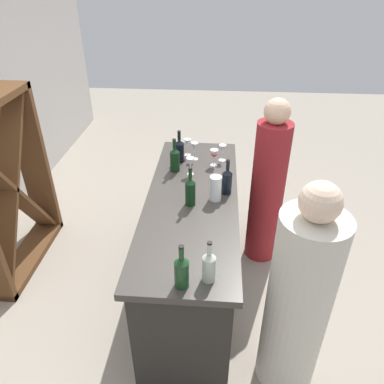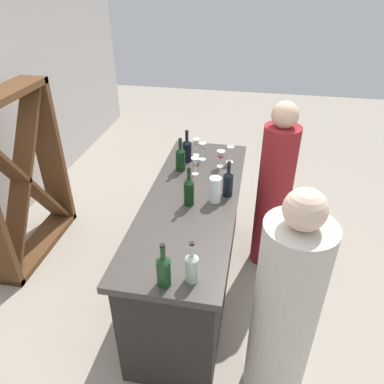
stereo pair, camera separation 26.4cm
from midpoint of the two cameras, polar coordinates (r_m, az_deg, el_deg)
The scene contains 17 objects.
ground_plane at distance 3.47m, azimuth 2.25°, elevation -14.33°, with size 12.00×12.00×0.00m, color #9E9384.
bar_counter at distance 3.13m, azimuth 2.43°, elevation -8.23°, with size 2.03×0.71×0.96m.
wine_rack at distance 3.68m, azimuth -23.12°, elevation 1.75°, with size 1.11×0.28×1.61m.
wine_bottle_leftmost_olive_green at distance 2.07m, azimuth -0.70°, elevation -12.03°, with size 0.08×0.08×0.29m.
wine_bottle_second_left_clear_pale at distance 2.10m, azimuth 3.65°, elevation -11.57°, with size 0.08×0.08×0.28m.
wine_bottle_center_dark_green at distance 2.71m, azimuth 2.31°, elevation 0.11°, with size 0.08×0.08×0.31m.
wine_bottle_second_right_near_black at distance 2.85m, azimuth 8.24°, elevation 1.36°, with size 0.08×0.08×0.29m.
wine_bottle_rightmost_dark_green at distance 3.18m, azimuth 0.57°, elevation 5.20°, with size 0.08×0.08×0.30m.
wine_bottle_far_right_near_black at distance 3.33m, azimuth 1.49°, elevation 6.52°, with size 0.08×0.08×0.30m.
wine_glass_near_left at distance 3.34m, azimuth 8.23°, elevation 6.26°, with size 0.07×0.07×0.15m.
wine_glass_near_center at distance 3.26m, azimuth 6.81°, elevation 5.51°, with size 0.07×0.07×0.15m.
wine_glass_near_right at distance 3.36m, azimuth 3.90°, elevation 6.75°, with size 0.06×0.06×0.16m.
wine_glass_far_left at distance 3.11m, azimuth 2.94°, elevation 4.47°, with size 0.07×0.07×0.16m.
wine_glass_far_center at distance 3.44m, azimuth 2.87°, elevation 7.45°, with size 0.06×0.06×0.16m.
water_pitcher at distance 2.77m, azimuth 6.33°, elevation 0.30°, with size 0.09×0.09×0.20m.
person_left_guest at distance 2.42m, azimuth 17.38°, elevation -17.36°, with size 0.45×0.45×1.58m.
person_center_guest at distance 3.39m, azimuth 14.79°, elevation -0.32°, with size 0.36×0.36×1.60m.
Camera 2 is at (-2.35, -0.45, 2.51)m, focal length 34.45 mm.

